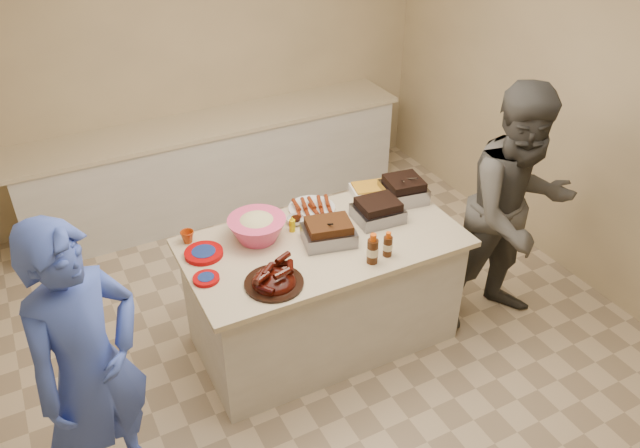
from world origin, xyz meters
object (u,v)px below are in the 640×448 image
guest_gray (495,313)px  plastic_cup (188,242)px  rib_platter (274,284)px  bbq_bottle_a (372,262)px  island (323,337)px  mustard_bottle (292,231)px  roasting_pan (403,199)px  coleslaw_bowl (258,239)px  bbq_bottle_b (387,255)px

guest_gray → plastic_cup: bearing=166.4°
guest_gray → rib_platter: bearing=-176.9°
bbq_bottle_a → island: bearing=114.4°
mustard_bottle → guest_gray: size_ratio=0.06×
roasting_pan → guest_gray: size_ratio=0.16×
mustard_bottle → guest_gray: (1.44, -0.57, -0.87)m
roasting_pan → plastic_cup: size_ratio=3.23×
coleslaw_bowl → plastic_cup: 0.45m
island → mustard_bottle: 0.90m
bbq_bottle_b → guest_gray: size_ratio=0.09×
island → bbq_bottle_b: size_ratio=10.58×
plastic_cup → guest_gray: bearing=-20.1°
bbq_bottle_b → plastic_cup: size_ratio=1.94×
island → rib_platter: (-0.48, -0.27, 0.87)m
plastic_cup → roasting_pan: bearing=-7.2°
coleslaw_bowl → plastic_cup: bearing=157.1°
island → plastic_cup: plastic_cup is taller
rib_platter → bbq_bottle_b: (0.76, -0.06, 0.00)m
coleslaw_bowl → bbq_bottle_a: bearing=-46.6°
island → plastic_cup: 1.24m
bbq_bottle_a → bbq_bottle_b: bearing=8.2°
mustard_bottle → plastic_cup: mustard_bottle is taller
rib_platter → roasting_pan: size_ratio=1.24×
island → bbq_bottle_a: bearing=-65.0°
island → mustard_bottle: size_ratio=15.77×
bbq_bottle_a → bbq_bottle_b: size_ratio=1.21×
coleslaw_bowl → guest_gray: bearing=-19.4°
island → bbq_bottle_b: 0.97m
bbq_bottle_b → guest_gray: bbq_bottle_b is taller
island → guest_gray: (1.30, -0.37, 0.00)m
coleslaw_bowl → bbq_bottle_a: (0.54, -0.57, 0.00)m
mustard_bottle → plastic_cup: (-0.66, 0.20, 0.00)m
rib_platter → roasting_pan: (1.23, 0.47, 0.00)m
bbq_bottle_b → plastic_cup: bbq_bottle_b is taller
roasting_pan → plastic_cup: (-1.55, 0.20, 0.00)m
island → roasting_pan: 1.17m
coleslaw_bowl → guest_gray: size_ratio=0.21×
bbq_bottle_b → guest_gray: bearing=-2.4°
plastic_cup → mustard_bottle: bearing=-16.7°
rib_platter → mustard_bottle: 0.58m
roasting_pan → coleslaw_bowl: size_ratio=0.75×
rib_platter → coleslaw_bowl: 0.50m
rib_platter → coleslaw_bowl: (0.10, 0.49, 0.00)m
roasting_pan → bbq_bottle_a: bbq_bottle_a is taller
island → plastic_cup: (-0.80, 0.39, 0.87)m
roasting_pan → bbq_bottle_b: size_ratio=1.66×
coleslaw_bowl → island: bearing=-29.9°
plastic_cup → bbq_bottle_a: bearing=-37.9°
coleslaw_bowl → bbq_bottle_b: bearing=-39.8°
plastic_cup → guest_gray: 2.40m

